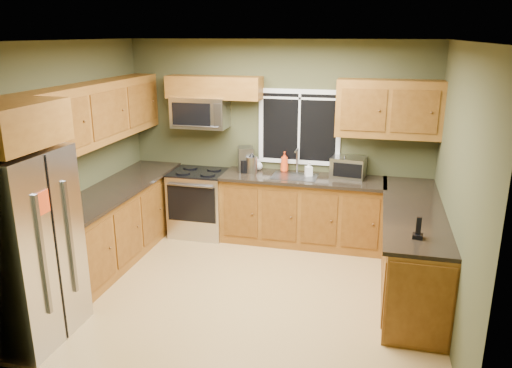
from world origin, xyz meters
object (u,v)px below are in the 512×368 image
at_px(range, 200,202).
at_px(soap_bottle_c, 258,164).
at_px(refrigerator, 22,248).
at_px(soap_bottle_b, 309,169).
at_px(paper_towel_roll, 344,168).
at_px(coffee_maker, 245,160).
at_px(kettle, 252,164).
at_px(cordless_phone, 418,232).
at_px(soap_bottle_a, 284,162).
at_px(microwave, 200,112).
at_px(toaster_oven, 348,167).

bearing_deg(range, soap_bottle_c, 16.05).
height_order(refrigerator, soap_bottle_b, refrigerator).
relative_size(paper_towel_roll, soap_bottle_c, 1.96).
bearing_deg(refrigerator, coffee_maker, 65.25).
height_order(refrigerator, range, refrigerator).
height_order(kettle, paper_towel_roll, paper_towel_roll).
bearing_deg(soap_bottle_c, cordless_phone, -44.91).
distance_m(range, soap_bottle_a, 1.34).
relative_size(microwave, soap_bottle_b, 3.89).
xyz_separation_m(coffee_maker, cordless_phone, (2.17, -1.90, -0.09)).
xyz_separation_m(microwave, coffee_maker, (0.64, -0.02, -0.63)).
distance_m(range, cordless_phone, 3.37).
relative_size(refrigerator, coffee_maker, 5.38).
height_order(range, paper_towel_roll, paper_towel_roll).
bearing_deg(kettle, toaster_oven, 4.51).
relative_size(toaster_oven, soap_bottle_b, 2.43).
relative_size(range, soap_bottle_a, 3.37).
relative_size(kettle, cordless_phone, 1.36).
relative_size(microwave, toaster_oven, 1.60).
distance_m(refrigerator, paper_towel_roll, 3.93).
distance_m(toaster_oven, kettle, 1.29).
height_order(kettle, soap_bottle_c, kettle).
relative_size(microwave, soap_bottle_a, 2.73).
height_order(soap_bottle_b, cordless_phone, cordless_phone).
height_order(toaster_oven, kettle, kettle).
bearing_deg(toaster_oven, refrigerator, -133.12).
height_order(range, soap_bottle_a, soap_bottle_a).
xyz_separation_m(refrigerator, toaster_oven, (2.73, 2.92, 0.18)).
bearing_deg(range, paper_towel_roll, 2.81).
distance_m(range, paper_towel_roll, 2.08).
distance_m(refrigerator, soap_bottle_c, 3.35).
bearing_deg(soap_bottle_c, coffee_maker, -145.14).
distance_m(kettle, cordless_phone, 2.75).
bearing_deg(kettle, paper_towel_roll, 2.44).
bearing_deg(coffee_maker, soap_bottle_c, 34.86).
distance_m(soap_bottle_a, cordless_phone, 2.60).
xyz_separation_m(soap_bottle_c, cordless_phone, (2.01, -2.01, -0.01)).
distance_m(kettle, soap_bottle_b, 0.78).
height_order(microwave, paper_towel_roll, microwave).
height_order(toaster_oven, soap_bottle_a, soap_bottle_a).
bearing_deg(refrigerator, paper_towel_roll, 46.94).
distance_m(range, toaster_oven, 2.14).
bearing_deg(soap_bottle_b, soap_bottle_a, 156.59).
xyz_separation_m(coffee_maker, soap_bottle_c, (0.16, 0.11, -0.08)).
bearing_deg(refrigerator, kettle, 62.89).
xyz_separation_m(range, soap_bottle_c, (0.80, 0.23, 0.55)).
bearing_deg(paper_towel_roll, cordless_phone, -66.27).
xyz_separation_m(refrigerator, range, (0.69, 2.77, -0.43)).
relative_size(coffee_maker, soap_bottle_c, 2.18).
distance_m(refrigerator, toaster_oven, 4.00).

